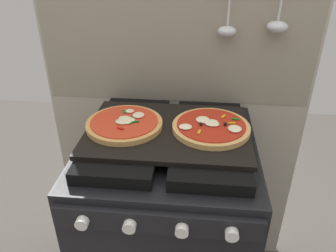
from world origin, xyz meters
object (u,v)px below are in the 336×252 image
(pizza_left, at_px, (125,123))
(pizza_right, at_px, (211,127))
(stove, at_px, (168,229))
(baking_tray, at_px, (168,131))

(pizza_left, relative_size, pizza_right, 1.00)
(stove, distance_m, baking_tray, 0.46)
(pizza_left, height_order, pizza_right, pizza_right)
(baking_tray, xyz_separation_m, pizza_right, (0.14, 0.01, 0.02))
(baking_tray, relative_size, pizza_left, 2.11)
(baking_tray, distance_m, pizza_left, 0.15)
(baking_tray, relative_size, pizza_right, 2.11)
(stove, relative_size, pizza_right, 3.51)
(pizza_right, bearing_deg, baking_tray, -177.68)
(stove, height_order, baking_tray, baking_tray)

